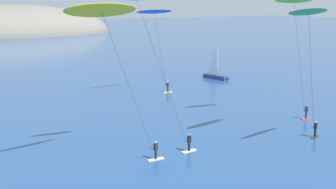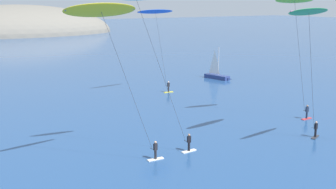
{
  "view_description": "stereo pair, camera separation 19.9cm",
  "coord_description": "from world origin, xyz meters",
  "px_view_note": "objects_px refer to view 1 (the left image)",
  "views": [
    {
      "loc": [
        -18.77,
        -13.65,
        13.51
      ],
      "look_at": [
        1.73,
        19.83,
        4.82
      ],
      "focal_mm": 45.0,
      "sensor_mm": 36.0,
      "label": 1
    },
    {
      "loc": [
        -18.6,
        -13.75,
        13.51
      ],
      "look_at": [
        1.73,
        19.83,
        4.82
      ],
      "focal_mm": 45.0,
      "sensor_mm": 36.0,
      "label": 2
    }
  ],
  "objects_px": {
    "kitesurfer_green": "(309,20)",
    "kitesurfer_yellow": "(105,20)",
    "kitesurfer_lime": "(295,11)",
    "kitesurfer_cyan": "(142,12)",
    "sailboat_near": "(217,75)",
    "kitesurfer_blue": "(156,18)"
  },
  "relations": [
    {
      "from": "kitesurfer_green",
      "to": "kitesurfer_lime",
      "type": "height_order",
      "value": "kitesurfer_lime"
    },
    {
      "from": "kitesurfer_cyan",
      "to": "kitesurfer_blue",
      "type": "height_order",
      "value": "kitesurfer_cyan"
    },
    {
      "from": "sailboat_near",
      "to": "kitesurfer_blue",
      "type": "height_order",
      "value": "kitesurfer_blue"
    },
    {
      "from": "kitesurfer_green",
      "to": "kitesurfer_blue",
      "type": "xyz_separation_m",
      "value": [
        -1.09,
        26.45,
        -0.6
      ]
    },
    {
      "from": "sailboat_near",
      "to": "kitesurfer_blue",
      "type": "distance_m",
      "value": 19.66
    },
    {
      "from": "kitesurfer_green",
      "to": "kitesurfer_yellow",
      "type": "distance_m",
      "value": 19.18
    },
    {
      "from": "sailboat_near",
      "to": "kitesurfer_green",
      "type": "bearing_deg",
      "value": -114.61
    },
    {
      "from": "kitesurfer_yellow",
      "to": "kitesurfer_blue",
      "type": "height_order",
      "value": "kitesurfer_yellow"
    },
    {
      "from": "kitesurfer_yellow",
      "to": "kitesurfer_lime",
      "type": "bearing_deg",
      "value": 7.88
    },
    {
      "from": "sailboat_near",
      "to": "kitesurfer_cyan",
      "type": "bearing_deg",
      "value": -137.12
    },
    {
      "from": "kitesurfer_yellow",
      "to": "kitesurfer_cyan",
      "type": "bearing_deg",
      "value": 20.4
    },
    {
      "from": "sailboat_near",
      "to": "kitesurfer_lime",
      "type": "relative_size",
      "value": 0.42
    },
    {
      "from": "sailboat_near",
      "to": "kitesurfer_blue",
      "type": "bearing_deg",
      "value": -161.04
    },
    {
      "from": "kitesurfer_blue",
      "to": "kitesurfer_lime",
      "type": "bearing_deg",
      "value": -73.7
    },
    {
      "from": "sailboat_near",
      "to": "kitesurfer_green",
      "type": "distance_m",
      "value": 36.75
    },
    {
      "from": "kitesurfer_green",
      "to": "kitesurfer_blue",
      "type": "distance_m",
      "value": 26.48
    },
    {
      "from": "kitesurfer_green",
      "to": "kitesurfer_lime",
      "type": "distance_m",
      "value": 7.83
    },
    {
      "from": "sailboat_near",
      "to": "kitesurfer_yellow",
      "type": "height_order",
      "value": "kitesurfer_yellow"
    },
    {
      "from": "kitesurfer_cyan",
      "to": "kitesurfer_lime",
      "type": "height_order",
      "value": "kitesurfer_cyan"
    },
    {
      "from": "kitesurfer_lime",
      "to": "kitesurfer_yellow",
      "type": "bearing_deg",
      "value": -172.12
    },
    {
      "from": "kitesurfer_yellow",
      "to": "kitesurfer_lime",
      "type": "distance_m",
      "value": 24.07
    },
    {
      "from": "kitesurfer_cyan",
      "to": "kitesurfer_green",
      "type": "distance_m",
      "value": 15.75
    }
  ]
}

